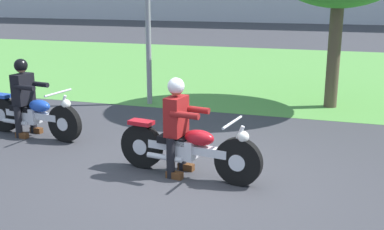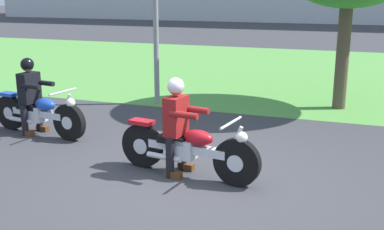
{
  "view_description": "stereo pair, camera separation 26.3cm",
  "coord_description": "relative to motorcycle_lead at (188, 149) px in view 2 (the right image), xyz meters",
  "views": [
    {
      "loc": [
        1.94,
        -6.04,
        2.59
      ],
      "look_at": [
        -0.05,
        0.28,
        0.85
      ],
      "focal_mm": 44.78,
      "sensor_mm": 36.0,
      "label": 1
    },
    {
      "loc": [
        2.19,
        -5.96,
        2.59
      ],
      "look_at": [
        -0.05,
        0.28,
        0.85
      ],
      "focal_mm": 44.78,
      "sensor_mm": 36.0,
      "label": 2
    }
  ],
  "objects": [
    {
      "name": "ground",
      "position": [
        0.05,
        -0.08,
        -0.4
      ],
      "size": [
        120.0,
        120.0,
        0.0
      ],
      "primitive_type": "plane",
      "color": "#38383D"
    },
    {
      "name": "grass_verge",
      "position": [
        0.05,
        9.68,
        -0.4
      ],
      "size": [
        60.0,
        12.0,
        0.01
      ],
      "primitive_type": "cube",
      "color": "#549342",
      "rests_on": "ground"
    },
    {
      "name": "motorcycle_lead",
      "position": [
        0.0,
        0.0,
        0.0
      ],
      "size": [
        2.19,
        0.67,
        0.89
      ],
      "rotation": [
        0.0,
        0.0,
        -0.15
      ],
      "color": "black",
      "rests_on": "ground"
    },
    {
      "name": "rider_lead",
      "position": [
        -0.17,
        0.03,
        0.42
      ],
      "size": [
        0.59,
        0.51,
        1.41
      ],
      "rotation": [
        0.0,
        0.0,
        -0.15
      ],
      "color": "black",
      "rests_on": "ground"
    },
    {
      "name": "motorcycle_follow",
      "position": [
        -3.26,
        0.98,
        -0.0
      ],
      "size": [
        2.11,
        0.66,
        0.89
      ],
      "rotation": [
        0.0,
        0.0,
        -0.15
      ],
      "color": "black",
      "rests_on": "ground"
    },
    {
      "name": "rider_follow",
      "position": [
        -3.43,
        1.0,
        0.42
      ],
      "size": [
        0.59,
        0.51,
        1.41
      ],
      "rotation": [
        0.0,
        0.0,
        -0.15
      ],
      "color": "black",
      "rests_on": "ground"
    }
  ]
}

